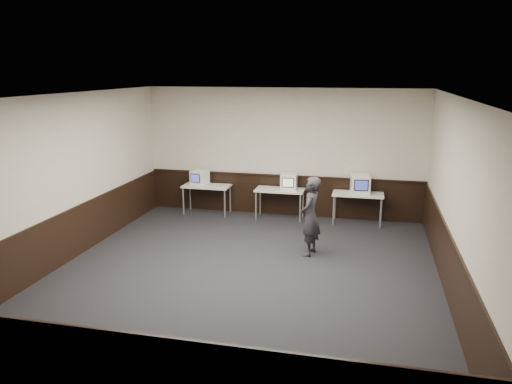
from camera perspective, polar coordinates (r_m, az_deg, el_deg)
floor at (r=9.21m, az=-1.40°, el=-9.35°), size 8.00×8.00×0.00m
ceiling at (r=8.48m, az=-1.53°, el=10.95°), size 8.00×8.00×0.00m
back_wall at (r=12.54m, az=3.11°, el=4.52°), size 7.00×0.00×7.00m
front_wall at (r=5.12m, az=-12.85°, el=-9.84°), size 7.00×0.00×7.00m
left_wall at (r=10.14m, az=-20.99°, el=1.38°), size 0.00×8.00×8.00m
right_wall at (r=8.55m, az=21.89°, el=-0.88°), size 0.00×8.00×8.00m
wainscot_back at (r=12.75m, az=3.03°, el=-0.38°), size 6.98×0.04×1.00m
wainscot_front at (r=5.66m, az=-12.13°, el=-20.03°), size 6.98×0.04×1.00m
wainscot_left at (r=10.41m, az=-20.38°, el=-4.54°), size 0.04×7.98×1.00m
wainscot_right at (r=8.88m, az=21.12°, el=-7.76°), size 0.04×7.98×1.00m
wainscot_rail at (r=12.61m, az=3.05°, el=1.89°), size 6.98×0.06×0.04m
desk_left at (r=12.81m, az=-5.66°, el=0.46°), size 1.20×0.60×0.75m
desk_center at (r=12.34m, az=2.73°, el=0.00°), size 1.20×0.60×0.75m
desk_right at (r=12.16m, az=11.58°, el=-0.48°), size 1.20×0.60×0.75m
emac_left at (r=12.84m, az=-6.46°, el=1.66°), size 0.46×0.48×0.37m
emac_center at (r=12.27m, az=3.77°, el=1.19°), size 0.41×0.44×0.39m
emac_right at (r=12.12m, az=11.82°, el=0.89°), size 0.50×0.53×0.45m
person at (r=9.94m, az=6.22°, el=-2.77°), size 0.47×0.64×1.60m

